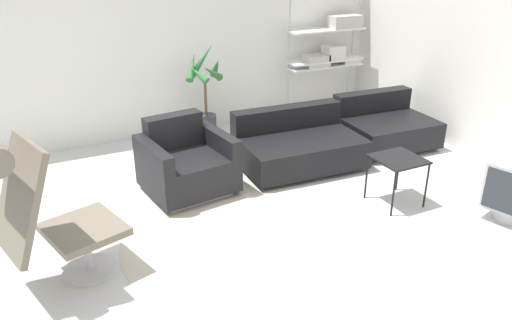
# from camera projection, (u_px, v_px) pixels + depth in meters

# --- Properties ---
(ground_plane) EXTENTS (12.00, 12.00, 0.00)m
(ground_plane) POSITION_uv_depth(u_px,v_px,m) (240.00, 226.00, 4.68)
(ground_plane) COLOR silver
(wall_back) EXTENTS (12.00, 0.09, 2.80)m
(wall_back) POSITION_uv_depth(u_px,v_px,m) (150.00, 31.00, 6.36)
(wall_back) COLOR silver
(wall_back) RESTS_ON ground_plane
(round_rug) EXTENTS (2.23, 2.23, 0.01)m
(round_rug) POSITION_uv_depth(u_px,v_px,m) (246.00, 237.00, 4.51)
(round_rug) COLOR #BCB29E
(round_rug) RESTS_ON ground_plane
(lounge_chair) EXTENTS (1.04, 0.79, 1.30)m
(lounge_chair) POSITION_uv_depth(u_px,v_px,m) (35.00, 200.00, 3.56)
(lounge_chair) COLOR #BCBCC1
(lounge_chair) RESTS_ON ground_plane
(armchair_red) EXTENTS (0.96, 0.90, 0.78)m
(armchair_red) POSITION_uv_depth(u_px,v_px,m) (186.00, 165.00, 5.24)
(armchair_red) COLOR silver
(armchair_red) RESTS_ON ground_plane
(couch_low) EXTENTS (1.43, 0.99, 0.64)m
(couch_low) POSITION_uv_depth(u_px,v_px,m) (298.00, 147.00, 5.87)
(couch_low) COLOR black
(couch_low) RESTS_ON ground_plane
(couch_second) EXTENTS (1.15, 0.97, 0.64)m
(couch_second) POSITION_uv_depth(u_px,v_px,m) (384.00, 128.00, 6.47)
(couch_second) COLOR black
(couch_second) RESTS_ON ground_plane
(side_table) EXTENTS (0.46, 0.46, 0.49)m
(side_table) POSITION_uv_depth(u_px,v_px,m) (398.00, 163.00, 4.94)
(side_table) COLOR black
(side_table) RESTS_ON ground_plane
(potted_plant) EXTENTS (0.51, 0.52, 1.25)m
(potted_plant) POSITION_uv_depth(u_px,v_px,m) (205.00, 100.00, 6.59)
(potted_plant) COLOR #333338
(potted_plant) RESTS_ON ground_plane
(shelf_unit) EXTENTS (1.17, 0.28, 1.76)m
(shelf_unit) POSITION_uv_depth(u_px,v_px,m) (332.00, 47.00, 7.32)
(shelf_unit) COLOR #BCBCC1
(shelf_unit) RESTS_ON ground_plane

